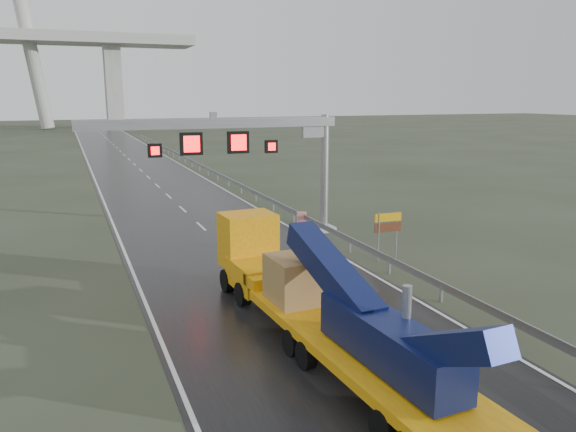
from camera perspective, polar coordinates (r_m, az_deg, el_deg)
name	(u,v)px	position (r m, az deg, el deg)	size (l,w,h in m)	color
ground	(373,387)	(17.27, 8.63, -16.78)	(400.00, 400.00, 0.00)	#303626
road	(157,186)	(54.18, -13.13, 3.01)	(11.00, 200.00, 0.02)	black
guardrail	(252,191)	(45.80, -3.67, 2.55)	(0.20, 140.00, 1.40)	gray
sign_gantry	(250,143)	(32.62, -3.91, 7.36)	(14.90, 1.20, 7.42)	#9F9F9B
heavy_haul_truck	(312,298)	(19.37, 2.49, -8.28)	(3.44, 17.26, 4.03)	#E6B30C
exit_sign_pair	(388,227)	(28.97, 10.10, -1.09)	(1.48, 0.13, 2.54)	gray
striped_barrier	(302,220)	(36.07, 1.41, -0.38)	(0.59, 0.32, 0.99)	red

